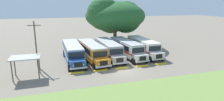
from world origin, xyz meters
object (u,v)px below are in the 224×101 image
at_px(parked_bus_slot_3, 126,47).
at_px(parked_bus_slot_4, 143,46).
at_px(parked_bus_slot_1, 92,51).
at_px(waiting_shelter, 25,59).
at_px(parked_bus_slot_2, 108,49).
at_px(utility_pole, 36,43).
at_px(parked_bus_slot_0, 73,52).
at_px(broad_shade_tree, 115,16).

bearing_deg(parked_bus_slot_3, parked_bus_slot_4, 90.94).
distance_m(parked_bus_slot_1, waiting_shelter, 10.90).
xyz_separation_m(parked_bus_slot_1, waiting_shelter, (-9.56, -5.16, 0.87)).
distance_m(parked_bus_slot_3, parked_bus_slot_4, 3.51).
bearing_deg(parked_bus_slot_4, parked_bus_slot_2, -88.38).
height_order(parked_bus_slot_1, utility_pole, utility_pole).
height_order(parked_bus_slot_2, utility_pole, utility_pole).
height_order(parked_bus_slot_0, parked_bus_slot_3, same).
height_order(parked_bus_slot_0, utility_pole, utility_pole).
xyz_separation_m(parked_bus_slot_2, utility_pole, (-11.56, -2.06, 2.09)).
bearing_deg(parked_bus_slot_4, parked_bus_slot_3, -84.46).
height_order(parked_bus_slot_2, parked_bus_slot_3, same).
relative_size(parked_bus_slot_0, parked_bus_slot_3, 0.99).
relative_size(parked_bus_slot_1, parked_bus_slot_2, 1.01).
bearing_deg(parked_bus_slot_2, parked_bus_slot_0, -87.87).
distance_m(parked_bus_slot_0, parked_bus_slot_1, 3.11).
bearing_deg(broad_shade_tree, waiting_shelter, -137.03).
distance_m(parked_bus_slot_3, waiting_shelter, 17.00).
bearing_deg(waiting_shelter, parked_bus_slot_2, 24.95).
xyz_separation_m(parked_bus_slot_0, parked_bus_slot_2, (6.16, 0.33, 0.00)).
relative_size(parked_bus_slot_2, broad_shade_tree, 0.80).
bearing_deg(parked_bus_slot_3, parked_bus_slot_0, -93.15).
relative_size(parked_bus_slot_1, parked_bus_slot_4, 1.01).
distance_m(parked_bus_slot_4, utility_pole, 18.66).
height_order(parked_bus_slot_0, parked_bus_slot_4, same).
height_order(parked_bus_slot_1, parked_bus_slot_3, same).
distance_m(parked_bus_slot_2, parked_bus_slot_3, 3.37).
relative_size(parked_bus_slot_2, utility_pole, 1.59).
relative_size(parked_bus_slot_4, broad_shade_tree, 0.79).
bearing_deg(parked_bus_slot_2, waiting_shelter, -66.01).
bearing_deg(parked_bus_slot_2, broad_shade_tree, 154.96).
height_order(utility_pole, waiting_shelter, utility_pole).
height_order(parked_bus_slot_2, broad_shade_tree, broad_shade_tree).
bearing_deg(utility_pole, parked_bus_slot_2, 10.11).
xyz_separation_m(parked_bus_slot_2, broad_shade_tree, (4.51, 10.09, 4.94)).
bearing_deg(parked_bus_slot_4, waiting_shelter, -72.36).
bearing_deg(parked_bus_slot_0, utility_pole, -73.11).
xyz_separation_m(parked_bus_slot_1, parked_bus_slot_2, (3.07, 0.72, 0.00)).
height_order(parked_bus_slot_0, parked_bus_slot_1, same).
bearing_deg(parked_bus_slot_4, utility_pole, -82.71).
bearing_deg(parked_bus_slot_4, broad_shade_tree, -166.25).
height_order(parked_bus_slot_2, waiting_shelter, parked_bus_slot_2).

